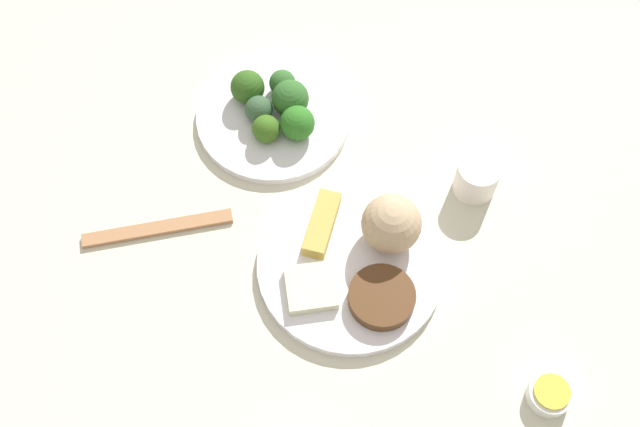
% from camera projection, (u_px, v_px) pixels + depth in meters
% --- Properties ---
extents(tabletop, '(2.20, 2.20, 0.02)m').
position_uv_depth(tabletop, '(333.00, 308.00, 1.07)').
color(tabletop, beige).
rests_on(tabletop, ground).
extents(main_plate, '(0.26, 0.26, 0.02)m').
position_uv_depth(main_plate, '(348.00, 266.00, 1.08)').
color(main_plate, white).
rests_on(main_plate, tabletop).
extents(rice_scoop, '(0.08, 0.08, 0.08)m').
position_uv_depth(rice_scoop, '(388.00, 223.00, 1.05)').
color(rice_scoop, tan).
rests_on(rice_scoop, main_plate).
extents(spring_roll, '(0.05, 0.10, 0.02)m').
position_uv_depth(spring_roll, '(319.00, 224.00, 1.08)').
color(spring_roll, gold).
rests_on(spring_roll, main_plate).
extents(crab_rangoon_wonton, '(0.08, 0.08, 0.02)m').
position_uv_depth(crab_rangoon_wonton, '(308.00, 288.00, 1.04)').
color(crab_rangoon_wonton, beige).
rests_on(crab_rangoon_wonton, main_plate).
extents(stir_fry_heap, '(0.09, 0.09, 0.02)m').
position_uv_depth(stir_fry_heap, '(378.00, 297.00, 1.03)').
color(stir_fry_heap, '#513017').
rests_on(stir_fry_heap, main_plate).
extents(broccoli_plate, '(0.23, 0.23, 0.01)m').
position_uv_depth(broccoli_plate, '(271.00, 116.00, 1.19)').
color(broccoli_plate, white).
rests_on(broccoli_plate, tabletop).
extents(broccoli_floret_0, '(0.04, 0.04, 0.04)m').
position_uv_depth(broccoli_floret_0, '(263.00, 129.00, 1.15)').
color(broccoli_floret_0, '#3A651D').
rests_on(broccoli_floret_0, broccoli_plate).
extents(broccoli_floret_1, '(0.06, 0.06, 0.06)m').
position_uv_depth(broccoli_floret_1, '(287.00, 98.00, 1.17)').
color(broccoli_floret_1, '#2F6428').
rests_on(broccoli_floret_1, broccoli_plate).
extents(broccoli_floret_2, '(0.04, 0.04, 0.04)m').
position_uv_depth(broccoli_floret_2, '(256.00, 109.00, 1.17)').
color(broccoli_floret_2, '#365737').
rests_on(broccoli_floret_2, broccoli_plate).
extents(broccoli_floret_3, '(0.05, 0.05, 0.05)m').
position_uv_depth(broccoli_floret_3, '(294.00, 123.00, 1.15)').
color(broccoli_floret_3, '#2C7121').
rests_on(broccoli_floret_3, broccoli_plate).
extents(broccoli_floret_4, '(0.04, 0.04, 0.04)m').
position_uv_depth(broccoli_floret_4, '(280.00, 83.00, 1.19)').
color(broccoli_floret_4, '#31632A').
rests_on(broccoli_floret_4, broccoli_plate).
extents(broccoli_floret_5, '(0.05, 0.05, 0.05)m').
position_uv_depth(broccoli_floret_5, '(245.00, 87.00, 1.18)').
color(broccoli_floret_5, '#2F5B1C').
rests_on(broccoli_floret_5, broccoli_plate).
extents(sauce_ramekin_hot_mustard, '(0.06, 0.06, 0.02)m').
position_uv_depth(sauce_ramekin_hot_mustard, '(546.00, 394.00, 0.99)').
color(sauce_ramekin_hot_mustard, white).
rests_on(sauce_ramekin_hot_mustard, tabletop).
extents(sauce_ramekin_hot_mustard_liquid, '(0.05, 0.05, 0.00)m').
position_uv_depth(sauce_ramekin_hot_mustard_liquid, '(549.00, 391.00, 0.98)').
color(sauce_ramekin_hot_mustard_liquid, gold).
rests_on(sauce_ramekin_hot_mustard_liquid, sauce_ramekin_hot_mustard).
extents(teacup, '(0.06, 0.06, 0.06)m').
position_uv_depth(teacup, '(474.00, 178.00, 1.12)').
color(teacup, white).
rests_on(teacup, tabletop).
extents(chopsticks_pair, '(0.21, 0.07, 0.01)m').
position_uv_depth(chopsticks_pair, '(155.00, 228.00, 1.11)').
color(chopsticks_pair, '#AD774F').
rests_on(chopsticks_pair, tabletop).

